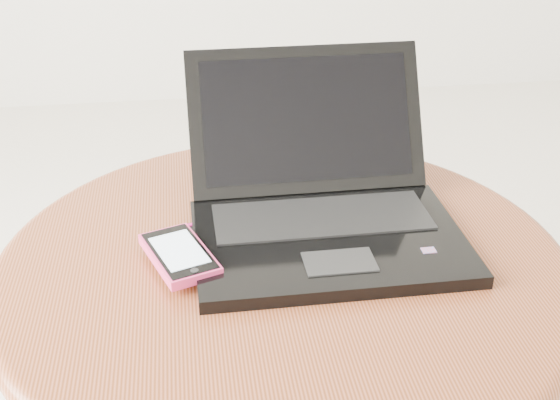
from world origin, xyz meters
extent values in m
cylinder|color=#5B2A11|center=(-0.01, -0.05, 0.54)|extent=(0.67, 0.67, 0.03)
torus|color=#5B2A11|center=(-0.01, -0.05, 0.54)|extent=(0.70, 0.70, 0.03)
cube|color=black|center=(0.05, -0.05, 0.56)|extent=(0.33, 0.23, 0.02)
cube|color=black|center=(0.05, 0.00, 0.57)|extent=(0.27, 0.10, 0.00)
cube|color=black|center=(0.05, -0.11, 0.57)|extent=(0.08, 0.05, 0.00)
cube|color=red|center=(0.15, -0.10, 0.57)|extent=(0.02, 0.01, 0.00)
cube|color=black|center=(0.04, 0.11, 0.66)|extent=(0.32, 0.11, 0.18)
cube|color=black|center=(0.04, 0.11, 0.66)|extent=(0.28, 0.09, 0.15)
cube|color=black|center=(-0.11, -0.04, 0.56)|extent=(0.09, 0.13, 0.01)
cube|color=#B60C5C|center=(-0.12, 0.01, 0.57)|extent=(0.06, 0.02, 0.00)
cube|color=#E0336C|center=(-0.13, -0.07, 0.57)|extent=(0.10, 0.13, 0.01)
cube|color=black|center=(-0.13, -0.07, 0.58)|extent=(0.09, 0.12, 0.00)
cube|color=silver|center=(-0.13, -0.07, 0.58)|extent=(0.07, 0.09, 0.00)
cylinder|color=black|center=(-0.12, -0.11, 0.58)|extent=(0.01, 0.01, 0.00)
camera|label=1|loc=(-0.12, -0.80, 1.03)|focal=47.10mm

